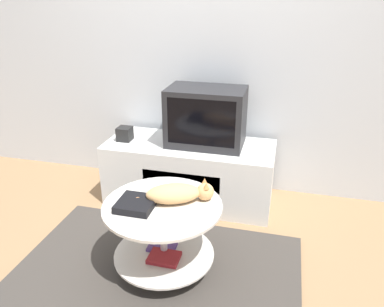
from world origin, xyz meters
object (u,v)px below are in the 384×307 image
Objects in this scene: speaker at (125,134)px; cat at (178,193)px; tv at (206,117)px; dvd_box at (136,204)px.

cat is (0.69, -0.80, -0.02)m from speaker.
dvd_box is (-0.19, -1.01, -0.23)m from tv.
speaker is at bearing -172.78° from tv.
tv is 1.05m from dvd_box.
tv reaches higher than dvd_box.
tv is 0.91m from cat.
speaker is 0.54× the size of dvd_box.
dvd_box is at bearing -172.32° from cat.
dvd_box is at bearing -100.74° from tv.
dvd_box is at bearing -62.87° from speaker.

